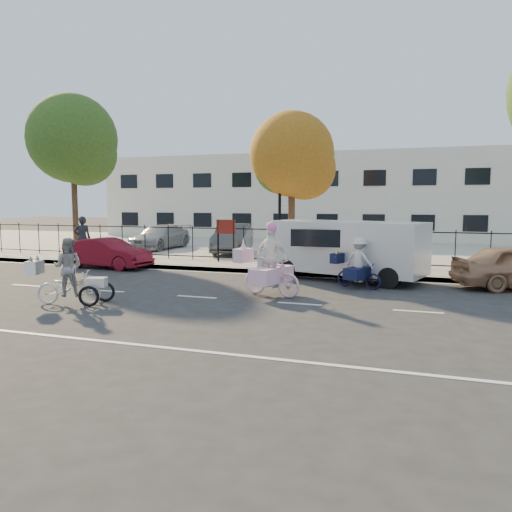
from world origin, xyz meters
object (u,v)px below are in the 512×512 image
at_px(lot_car_d, 358,242).
at_px(lot_car_a, 160,237).
at_px(bull_bike, 358,268).
at_px(lamppost, 280,191).
at_px(pedestrian, 82,238).
at_px(zebra_trike, 69,279).
at_px(lot_car_c, 233,239).
at_px(unicorn_bike, 270,269).
at_px(red_sedan, 108,253).
at_px(white_van, 344,248).

bearing_deg(lot_car_d, lot_car_a, -176.97).
bearing_deg(bull_bike, lamppost, 65.70).
height_order(pedestrian, lot_car_a, pedestrian).
bearing_deg(lot_car_a, zebra_trike, -68.31).
bearing_deg(lot_car_c, unicorn_bike, -75.35).
bearing_deg(lot_car_d, red_sedan, -140.04).
bearing_deg(pedestrian, lot_car_d, 159.06).
xyz_separation_m(white_van, pedestrian, (-11.58, 1.03, -0.01)).
relative_size(zebra_trike, lot_car_d, 0.48).
distance_m(unicorn_bike, red_sedan, 8.83).
relative_size(white_van, lot_car_d, 1.42).
distance_m(bull_bike, lot_car_a, 14.29).
bearing_deg(unicorn_bike, red_sedan, 82.05).
bearing_deg(lot_car_c, red_sedan, -130.96).
height_order(zebra_trike, bull_bike, zebra_trike).
xyz_separation_m(bull_bike, red_sedan, (-10.27, 1.51, -0.02)).
height_order(bull_bike, lot_car_a, bull_bike).
xyz_separation_m(lamppost, zebra_trike, (-3.26, -8.78, -2.43)).
bearing_deg(lot_car_d, zebra_trike, -106.76).
distance_m(white_van, pedestrian, 11.62).
bearing_deg(white_van, red_sedan, -164.00).
bearing_deg(lot_car_d, pedestrian, -148.96).
height_order(lamppost, bull_bike, lamppost).
distance_m(unicorn_bike, bull_bike, 3.09).
height_order(lamppost, pedestrian, lamppost).
height_order(red_sedan, lot_car_a, lot_car_a).
bearing_deg(lot_car_a, unicorn_bike, -45.81).
xyz_separation_m(red_sedan, lot_car_a, (-1.40, 6.73, 0.18)).
distance_m(unicorn_bike, lot_car_a, 14.03).
height_order(white_van, lot_car_a, white_van).
bearing_deg(white_van, zebra_trike, -117.82).
height_order(pedestrian, lot_car_d, pedestrian).
relative_size(red_sedan, lot_car_c, 0.84).
xyz_separation_m(bull_bike, lot_car_a, (-11.67, 8.24, 0.16)).
relative_size(pedestrian, lot_car_a, 0.43).
xyz_separation_m(red_sedan, lot_car_d, (9.40, 5.35, 0.27)).
bearing_deg(unicorn_bike, lot_car_c, 43.49).
bearing_deg(lamppost, red_sedan, -160.82).
relative_size(lamppost, lot_car_d, 1.00).
xyz_separation_m(zebra_trike, lot_car_d, (6.05, 11.82, 0.20)).
bearing_deg(zebra_trike, bull_bike, -72.38).
distance_m(white_van, red_sedan, 9.58).
xyz_separation_m(lot_car_c, lot_car_d, (6.21, -0.51, 0.01)).
relative_size(lamppost, red_sedan, 1.17).
bearing_deg(lot_car_c, bull_bike, -58.54).
bearing_deg(red_sedan, bull_bike, -93.25).
height_order(lot_car_a, lot_car_d, lot_car_d).
bearing_deg(bull_bike, lot_car_a, 76.64).
bearing_deg(lot_car_a, pedestrian, -94.21).
relative_size(bull_bike, lot_car_d, 0.41).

